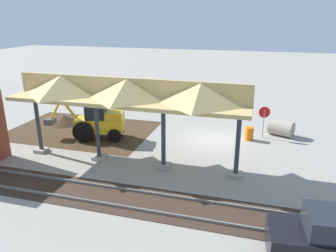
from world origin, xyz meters
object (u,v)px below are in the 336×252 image
at_px(concrete_pipe, 281,128).
at_px(traffic_barrel, 249,134).
at_px(stop_sign, 264,116).
at_px(backhoe, 98,121).
at_px(distant_parked_car, 336,240).

bearing_deg(concrete_pipe, traffic_barrel, 35.88).
xyz_separation_m(stop_sign, backhoe, (10.77, 3.22, -0.32)).
height_order(backhoe, concrete_pipe, backhoe).
xyz_separation_m(backhoe, distant_parked_car, (-13.20, 8.71, -0.28)).
bearing_deg(distant_parked_car, concrete_pipe, -84.64).
height_order(stop_sign, backhoe, backhoe).
bearing_deg(backhoe, concrete_pipe, -161.34).
xyz_separation_m(backhoe, concrete_pipe, (-12.00, -4.05, -0.72)).
bearing_deg(concrete_pipe, backhoe, 18.66).
bearing_deg(traffic_barrel, concrete_pipe, -144.12).
distance_m(backhoe, traffic_barrel, 10.26).
height_order(stop_sign, traffic_barrel, stop_sign).
distance_m(stop_sign, traffic_barrel, 1.57).
height_order(distant_parked_car, traffic_barrel, distant_parked_car).
height_order(stop_sign, distant_parked_car, stop_sign).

